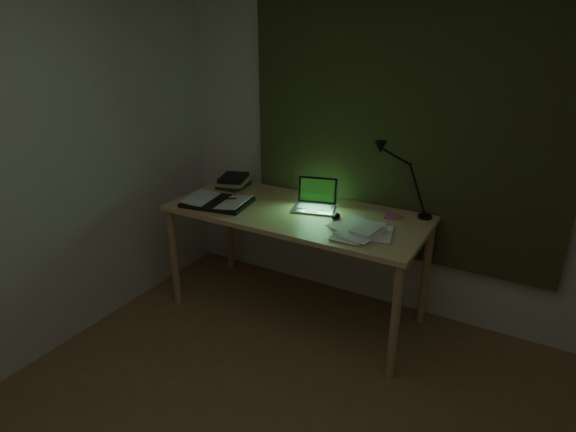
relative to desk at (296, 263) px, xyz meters
name	(u,v)px	position (x,y,z in m)	size (l,w,h in m)	color
wall_back	(401,145)	(0.56, 0.47, 0.84)	(3.50, 0.00, 2.50)	silver
curtain	(402,116)	(0.56, 0.43, 1.04)	(2.20, 0.06, 2.00)	#31371B
desk	(296,263)	(0.00, 0.00, 0.00)	(1.79, 0.78, 0.82)	tan
laptop	(314,196)	(0.09, 0.08, 0.51)	(0.28, 0.32, 0.20)	silver
open_textbook	(217,202)	(-0.56, -0.16, 0.43)	(0.45, 0.32, 0.04)	silver
book_stack	(233,181)	(-0.69, 0.21, 0.46)	(0.21, 0.25, 0.10)	silver
loose_papers	(360,228)	(0.50, -0.08, 0.42)	(0.32, 0.34, 0.02)	silver
mouse	(336,216)	(0.29, 0.01, 0.42)	(0.06, 0.09, 0.03)	black
sticky_yellow	(396,217)	(0.63, 0.22, 0.41)	(0.07, 0.07, 0.01)	gold
sticky_pink	(391,216)	(0.61, 0.21, 0.42)	(0.08, 0.08, 0.02)	#CF5093
desk_lamp	(429,182)	(0.80, 0.31, 0.66)	(0.33, 0.26, 0.50)	black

